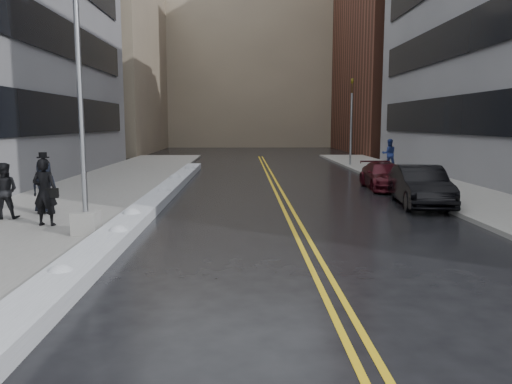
{
  "coord_description": "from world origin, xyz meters",
  "views": [
    {
      "loc": [
        0.9,
        -11.17,
        3.09
      ],
      "look_at": [
        1.23,
        1.7,
        1.3
      ],
      "focal_mm": 35.0,
      "sensor_mm": 36.0,
      "label": 1
    }
  ],
  "objects": [
    {
      "name": "pedestrian_fedora",
      "position": [
        -4.79,
        3.12,
        1.13
      ],
      "size": [
        0.76,
        0.55,
        1.95
      ],
      "primitive_type": "imported",
      "rotation": [
        0.0,
        0.0,
        3.02
      ],
      "color": "black",
      "rests_on": "sidewalk_west"
    },
    {
      "name": "sidewalk_west",
      "position": [
        -5.75,
        10.0,
        0.07
      ],
      "size": [
        5.5,
        50.0,
        0.15
      ],
      "primitive_type": "cube",
      "color": "gray",
      "rests_on": "ground"
    },
    {
      "name": "building_east_far",
      "position": [
        19.0,
        42.0,
        14.0
      ],
      "size": [
        14.0,
        20.0,
        28.0
      ],
      "primitive_type": "cube",
      "color": "#562D21",
      "rests_on": "ground"
    },
    {
      "name": "lane_line_right",
      "position": [
        2.65,
        10.0,
        0.0
      ],
      "size": [
        0.12,
        50.0,
        0.01
      ],
      "primitive_type": "cube",
      "color": "gold",
      "rests_on": "ground"
    },
    {
      "name": "pedestrian_c",
      "position": [
        -5.57,
        5.09,
        1.02
      ],
      "size": [
        0.9,
        0.64,
        1.74
      ],
      "primitive_type": "imported",
      "rotation": [
        0.0,
        0.0,
        3.04
      ],
      "color": "black",
      "rests_on": "sidewalk_west"
    },
    {
      "name": "building_west_far",
      "position": [
        -15.5,
        44.0,
        9.0
      ],
      "size": [
        14.0,
        22.0,
        18.0
      ],
      "primitive_type": "cube",
      "color": "gray",
      "rests_on": "ground"
    },
    {
      "name": "sidewalk_east",
      "position": [
        10.0,
        10.0,
        0.07
      ],
      "size": [
        4.0,
        50.0,
        0.15
      ],
      "primitive_type": "cube",
      "color": "gray",
      "rests_on": "ground"
    },
    {
      "name": "snow_ridge",
      "position": [
        -2.45,
        8.0,
        0.17
      ],
      "size": [
        0.9,
        30.0,
        0.34
      ],
      "primitive_type": "cube",
      "color": "silver",
      "rests_on": "ground"
    },
    {
      "name": "ground",
      "position": [
        0.0,
        0.0,
        0.0
      ],
      "size": [
        160.0,
        160.0,
        0.0
      ],
      "primitive_type": "plane",
      "color": "black",
      "rests_on": "ground"
    },
    {
      "name": "lamppost",
      "position": [
        -3.3,
        2.0,
        2.53
      ],
      "size": [
        0.65,
        0.65,
        7.62
      ],
      "color": "gray",
      "rests_on": "sidewalk_west"
    },
    {
      "name": "lane_line_left",
      "position": [
        2.35,
        10.0,
        0.0
      ],
      "size": [
        0.12,
        50.0,
        0.01
      ],
      "primitive_type": "cube",
      "color": "gold",
      "rests_on": "ground"
    },
    {
      "name": "pedestrian_b",
      "position": [
        -6.47,
        4.2,
        1.02
      ],
      "size": [
        0.91,
        0.75,
        1.74
      ],
      "primitive_type": "imported",
      "rotation": [
        0.0,
        0.0,
        3.26
      ],
      "color": "black",
      "rests_on": "sidewalk_west"
    },
    {
      "name": "traffic_signal",
      "position": [
        8.5,
        24.0,
        3.4
      ],
      "size": [
        0.16,
        0.2,
        6.0
      ],
      "color": "gray",
      "rests_on": "sidewalk_east"
    },
    {
      "name": "car_maroon",
      "position": [
        7.5,
        11.9,
        0.62
      ],
      "size": [
        1.9,
        4.33,
        1.24
      ],
      "primitive_type": "imported",
      "rotation": [
        0.0,
        0.0,
        -0.04
      ],
      "color": "#380910",
      "rests_on": "ground"
    },
    {
      "name": "car_black",
      "position": [
        7.5,
        7.1,
        0.75
      ],
      "size": [
        2.1,
        4.73,
        1.51
      ],
      "primitive_type": "imported",
      "rotation": [
        0.0,
        0.0,
        -0.11
      ],
      "color": "black",
      "rests_on": "ground"
    },
    {
      "name": "pedestrian_east",
      "position": [
        10.41,
        21.11,
        1.1
      ],
      "size": [
        0.95,
        0.76,
        1.89
      ],
      "primitive_type": "imported",
      "rotation": [
        0.0,
        0.0,
        3.09
      ],
      "color": "navy",
      "rests_on": "sidewalk_east"
    },
    {
      "name": "building_far",
      "position": [
        2.0,
        60.0,
        11.0
      ],
      "size": [
        36.0,
        16.0,
        22.0
      ],
      "primitive_type": "cube",
      "color": "gray",
      "rests_on": "ground"
    },
    {
      "name": "fire_hydrant",
      "position": [
        9.0,
        10.0,
        0.55
      ],
      "size": [
        0.26,
        0.26,
        0.73
      ],
      "color": "maroon",
      "rests_on": "sidewalk_east"
    }
  ]
}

